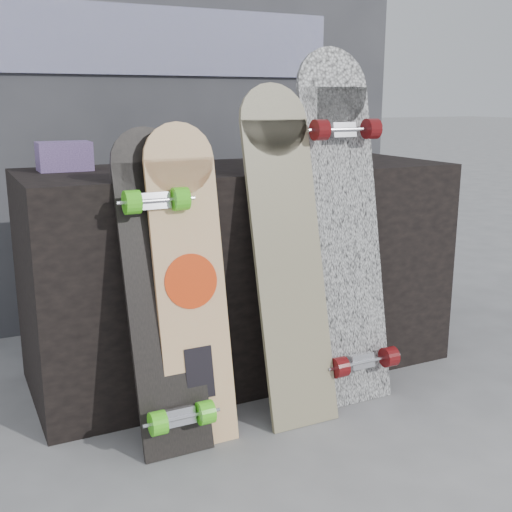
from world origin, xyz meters
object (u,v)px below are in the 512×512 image
longboard_geisha (190,277)px  longboard_cascadia (344,220)px  vendor_table (242,270)px  skateboard_dark (162,286)px  longboard_celtic (287,244)px

longboard_geisha → longboard_cascadia: size_ratio=0.80×
longboard_cascadia → vendor_table: bearing=123.9°
longboard_geisha → skateboard_dark: bearing=177.7°
longboard_celtic → longboard_cascadia: bearing=9.0°
longboard_celtic → skateboard_dark: (-0.43, -0.01, -0.09)m
vendor_table → longboard_cascadia: longboard_cascadia is taller
longboard_geisha → longboard_cascadia: 0.61m
longboard_geisha → skateboard_dark: size_ratio=1.01×
longboard_cascadia → longboard_geisha: bearing=-174.6°
longboard_celtic → skateboard_dark: bearing=-178.3°
vendor_table → longboard_celtic: 0.43m
skateboard_dark → longboard_cascadia: bearing=4.4°
longboard_cascadia → longboard_celtic: bearing=-171.0°
longboard_geisha → longboard_celtic: longboard_celtic is taller
vendor_table → longboard_geisha: 0.55m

